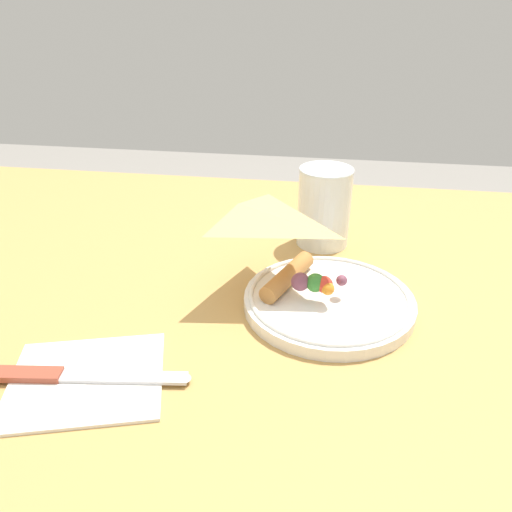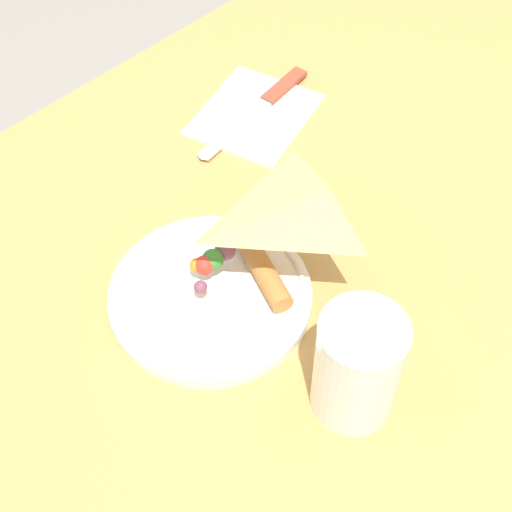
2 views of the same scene
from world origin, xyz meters
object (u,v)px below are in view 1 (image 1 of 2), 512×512
at_px(milk_glass, 324,211).
at_px(napkin_folded, 86,380).
at_px(dining_table, 200,337).
at_px(butter_knife, 75,376).
at_px(plate_pizza, 329,297).

bearing_deg(milk_glass, napkin_folded, -122.76).
xyz_separation_m(dining_table, butter_knife, (-0.07, -0.22, 0.11)).
height_order(plate_pizza, butter_knife, plate_pizza).
relative_size(dining_table, napkin_folded, 6.32).
bearing_deg(butter_knife, milk_glass, 49.03).
bearing_deg(milk_glass, butter_knife, -123.92).
bearing_deg(napkin_folded, milk_glass, 57.24).
xyz_separation_m(plate_pizza, butter_knife, (-0.26, -0.18, -0.01)).
distance_m(milk_glass, butter_knife, 0.44).
xyz_separation_m(dining_table, milk_glass, (0.17, 0.15, 0.15)).
height_order(dining_table, milk_glass, milk_glass).
distance_m(dining_table, butter_knife, 0.25).
bearing_deg(milk_glass, dining_table, -139.40).
relative_size(dining_table, milk_glass, 9.53).
xyz_separation_m(napkin_folded, butter_knife, (-0.01, -0.00, 0.00)).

